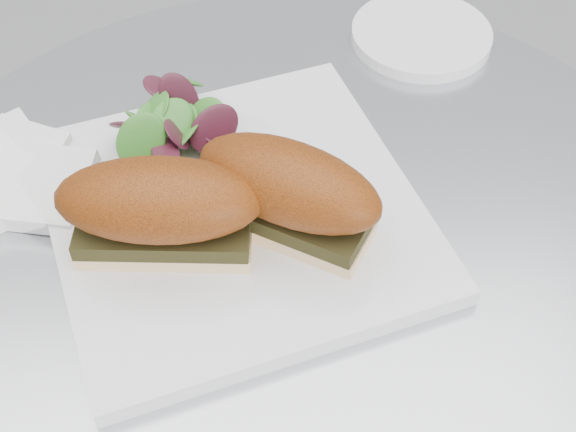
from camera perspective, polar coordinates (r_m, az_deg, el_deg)
name	(u,v)px	position (r m, az deg, el deg)	size (l,w,h in m)	color
table	(295,392)	(0.84, 0.50, -12.39)	(0.70, 0.70, 0.73)	#B0B1B7
plate	(235,213)	(0.65, -3.80, 0.19)	(0.29, 0.29, 0.02)	silver
sandwich_left	(160,208)	(0.59, -9.07, 0.56)	(0.16, 0.10, 0.08)	beige
sandwich_right	(289,191)	(0.60, 0.04, 1.79)	(0.16, 0.14, 0.08)	beige
salad	(172,118)	(0.69, -8.25, 6.90)	(0.10, 0.10, 0.05)	#449631
napkin	(20,188)	(0.70, -18.55, 1.92)	(0.13, 0.13, 0.02)	white
saucer	(421,35)	(0.84, 9.46, 12.58)	(0.14, 0.14, 0.01)	silver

